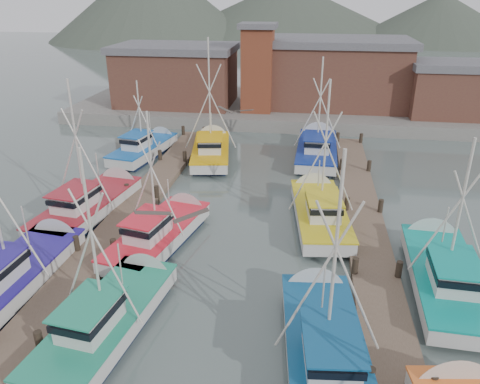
# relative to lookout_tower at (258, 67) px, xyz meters

# --- Properties ---
(ground) EXTENTS (260.00, 260.00, 0.00)m
(ground) POSITION_rel_lookout_tower_xyz_m (2.00, -33.00, -5.55)
(ground) COLOR #4A5954
(ground) RESTS_ON ground
(dock_left) EXTENTS (2.30, 46.00, 1.50)m
(dock_left) POSITION_rel_lookout_tower_xyz_m (-5.00, -28.96, -5.34)
(dock_left) COLOR #4F3D31
(dock_left) RESTS_ON ground
(dock_right) EXTENTS (2.30, 46.00, 1.50)m
(dock_right) POSITION_rel_lookout_tower_xyz_m (9.00, -28.96, -5.34)
(dock_right) COLOR #4F3D31
(dock_right) RESTS_ON ground
(quay) EXTENTS (44.00, 16.00, 1.20)m
(quay) POSITION_rel_lookout_tower_xyz_m (2.00, 4.00, -4.95)
(quay) COLOR gray
(quay) RESTS_ON ground
(shed_left) EXTENTS (12.72, 8.48, 6.20)m
(shed_left) POSITION_rel_lookout_tower_xyz_m (-9.00, 2.00, -1.21)
(shed_left) COLOR brown
(shed_left) RESTS_ON quay
(shed_center) EXTENTS (14.84, 9.54, 6.90)m
(shed_center) POSITION_rel_lookout_tower_xyz_m (8.00, 4.00, -0.86)
(shed_center) COLOR brown
(shed_center) RESTS_ON quay
(shed_right) EXTENTS (8.48, 6.36, 5.20)m
(shed_right) POSITION_rel_lookout_tower_xyz_m (19.00, 1.00, -1.71)
(shed_right) COLOR brown
(shed_right) RESTS_ON quay
(lookout_tower) EXTENTS (3.60, 3.60, 8.50)m
(lookout_tower) POSITION_rel_lookout_tower_xyz_m (0.00, 0.00, 0.00)
(lookout_tower) COLOR brown
(lookout_tower) RESTS_ON quay
(distant_hills) EXTENTS (175.00, 140.00, 42.00)m
(distant_hills) POSITION_rel_lookout_tower_xyz_m (-10.76, 89.59, -5.55)
(distant_hills) COLOR #3F483C
(distant_hills) RESTS_ON ground
(boat_4) EXTENTS (3.68, 8.81, 8.66)m
(boat_4) POSITION_rel_lookout_tower_xyz_m (-1.97, -32.94, -4.87)
(boat_4) COLOR #101A36
(boat_4) RESTS_ON ground
(boat_5) EXTENTS (3.74, 9.32, 9.26)m
(boat_5) POSITION_rel_lookout_tower_xyz_m (6.47, -33.30, -4.87)
(boat_5) COLOR #101A36
(boat_5) RESTS_ON ground
(boat_6) EXTENTS (4.10, 9.06, 10.13)m
(boat_6) POSITION_rel_lookout_tower_xyz_m (-7.53, -30.62, -4.86)
(boat_6) COLOR #101A36
(boat_6) RESTS_ON ground
(boat_8) EXTENTS (4.14, 8.73, 8.14)m
(boat_8) POSITION_rel_lookout_tower_xyz_m (-2.08, -25.88, -4.87)
(boat_8) COLOR #101A36
(boat_8) RESTS_ON ground
(boat_9) EXTENTS (3.80, 9.21, 9.27)m
(boat_9) POSITION_rel_lookout_tower_xyz_m (6.32, -21.91, -4.87)
(boat_9) COLOR #101A36
(boat_9) RESTS_ON ground
(boat_10) EXTENTS (4.00, 9.43, 9.16)m
(boat_10) POSITION_rel_lookout_tower_xyz_m (-7.46, -23.01, -4.87)
(boat_10) COLOR #101A36
(boat_10) RESTS_ON ground
(boat_11) EXTENTS (3.41, 9.28, 8.20)m
(boat_11) POSITION_rel_lookout_tower_xyz_m (12.01, -27.73, -4.87)
(boat_11) COLOR #101A36
(boat_11) RESTS_ON ground
(boat_12) EXTENTS (4.21, 9.38, 10.30)m
(boat_12) POSITION_rel_lookout_tower_xyz_m (-2.38, -11.64, -4.86)
(boat_12) COLOR #101A36
(boat_12) RESTS_ON ground
(boat_13) EXTENTS (3.70, 9.90, 9.02)m
(boat_13) POSITION_rel_lookout_tower_xyz_m (6.20, -10.08, -4.87)
(boat_13) COLOR #101A36
(boat_13) RESTS_ON ground
(boat_14) EXTENTS (3.81, 8.49, 6.93)m
(boat_14) POSITION_rel_lookout_tower_xyz_m (-7.81, -12.01, -4.87)
(boat_14) COLOR #101A36
(boat_14) RESTS_ON ground
(gull_near) EXTENTS (1.51, 0.66, 0.24)m
(gull_near) POSITION_rel_lookout_tower_xyz_m (2.82, -39.25, 3.05)
(gull_near) COLOR gray
(gull_near) RESTS_ON ground
(gull_far) EXTENTS (1.51, 0.66, 0.24)m
(gull_far) POSITION_rel_lookout_tower_xyz_m (2.56, -29.62, 2.86)
(gull_far) COLOR gray
(gull_far) RESTS_ON ground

